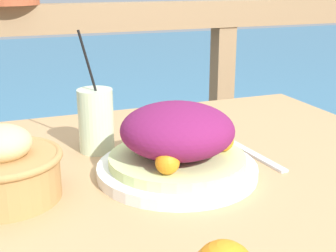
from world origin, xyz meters
TOP-DOWN VIEW (x-y plane):
  - patio_table at (0.00, 0.00)m, footprint 0.95×0.86m
  - railing_fence at (0.00, 0.78)m, footprint 2.80×0.08m
  - sea_backdrop at (0.00, 3.28)m, footprint 12.00×4.00m
  - salad_plate at (-0.05, -0.03)m, footprint 0.29×0.29m
  - drink_glass at (-0.16, 0.15)m, footprint 0.07×0.07m
  - bread_basket at (-0.35, -0.01)m, footprint 0.19×0.19m
  - fork at (0.13, -0.00)m, footprint 0.03×0.18m

SIDE VIEW (x-z plane):
  - sea_backdrop at x=0.00m, z-range 0.00..0.36m
  - patio_table at x=0.00m, z-range 0.26..1.00m
  - railing_fence at x=0.00m, z-range 0.22..1.22m
  - fork at x=0.13m, z-range 0.74..0.74m
  - bread_basket at x=-0.35m, z-range 0.73..0.85m
  - salad_plate at x=-0.05m, z-range 0.73..0.86m
  - drink_glass at x=-0.16m, z-range 0.68..0.93m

